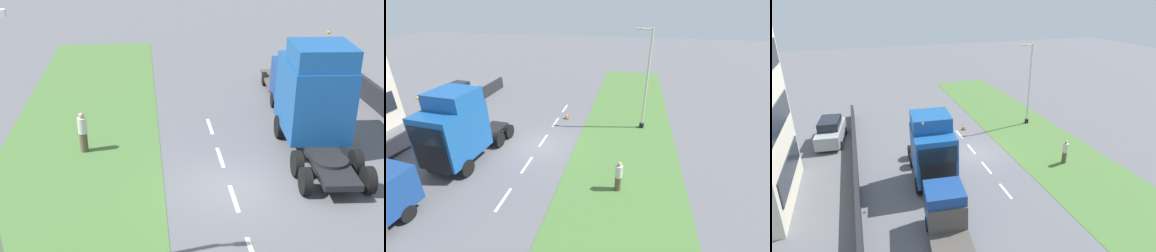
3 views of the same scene
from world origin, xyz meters
TOP-DOWN VIEW (x-y plane):
  - ground_plane at (0.00, 0.00)m, footprint 120.00×120.00m
  - grass_verge at (-6.00, 0.00)m, footprint 7.00×44.00m
  - lane_markings at (0.00, -0.70)m, footprint 0.16×14.60m
  - lorry_cab at (4.09, 3.03)m, footprint 3.07×6.87m
  - flatbed_truck at (4.67, 8.32)m, footprint 2.59×6.01m
  - pedestrian at (-5.78, 3.66)m, footprint 0.39×0.39m

SIDE VIEW (x-z plane):
  - ground_plane at x=0.00m, z-range 0.00..0.00m
  - lane_markings at x=0.00m, z-range 0.00..0.00m
  - grass_verge at x=-6.00m, z-range 0.00..0.01m
  - pedestrian at x=-5.78m, z-range -0.01..1.81m
  - flatbed_truck at x=4.67m, z-range 0.07..2.58m
  - lorry_cab at x=4.09m, z-range -0.06..4.81m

